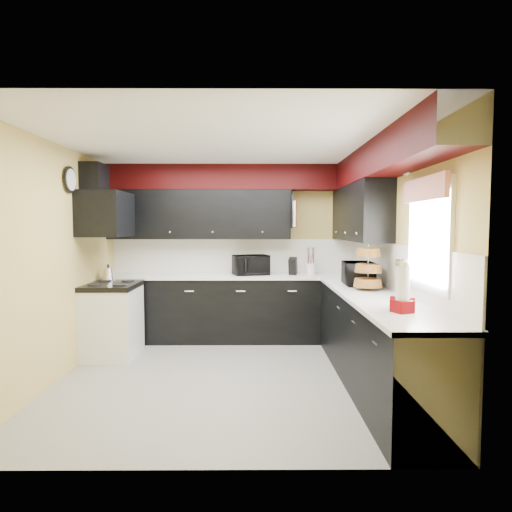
{
  "coord_description": "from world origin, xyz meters",
  "views": [
    {
      "loc": [
        0.28,
        -4.56,
        1.63
      ],
      "look_at": [
        0.3,
        0.67,
        1.27
      ],
      "focal_mm": 30.0,
      "sensor_mm": 36.0,
      "label": 1
    }
  ],
  "objects_px": {
    "kettle": "(108,274)",
    "knife_block": "(293,266)",
    "toaster_oven": "(251,265)",
    "utensil_crock": "(311,269)",
    "microwave": "(359,273)"
  },
  "relations": [
    {
      "from": "kettle",
      "to": "knife_block",
      "type": "bearing_deg",
      "value": 10.42
    },
    {
      "from": "toaster_oven",
      "to": "knife_block",
      "type": "bearing_deg",
      "value": -18.61
    },
    {
      "from": "utensil_crock",
      "to": "knife_block",
      "type": "relative_size",
      "value": 0.66
    },
    {
      "from": "microwave",
      "to": "utensil_crock",
      "type": "xyz_separation_m",
      "value": [
        -0.42,
        1.11,
        -0.06
      ]
    },
    {
      "from": "knife_block",
      "to": "utensil_crock",
      "type": "bearing_deg",
      "value": 25.64
    },
    {
      "from": "utensil_crock",
      "to": "kettle",
      "type": "distance_m",
      "value": 2.79
    },
    {
      "from": "knife_block",
      "to": "toaster_oven",
      "type": "bearing_deg",
      "value": -168.93
    },
    {
      "from": "utensil_crock",
      "to": "kettle",
      "type": "relative_size",
      "value": 0.85
    },
    {
      "from": "utensil_crock",
      "to": "toaster_oven",
      "type": "bearing_deg",
      "value": -177.96
    },
    {
      "from": "microwave",
      "to": "toaster_oven",
      "type": "bearing_deg",
      "value": 52.61
    },
    {
      "from": "microwave",
      "to": "knife_block",
      "type": "relative_size",
      "value": 2.04
    },
    {
      "from": "utensil_crock",
      "to": "kettle",
      "type": "xyz_separation_m",
      "value": [
        -2.74,
        -0.51,
        -0.02
      ]
    },
    {
      "from": "kettle",
      "to": "utensil_crock",
      "type": "bearing_deg",
      "value": 10.58
    },
    {
      "from": "toaster_oven",
      "to": "microwave",
      "type": "distance_m",
      "value": 1.67
    },
    {
      "from": "microwave",
      "to": "knife_block",
      "type": "bearing_deg",
      "value": 35.65
    }
  ]
}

